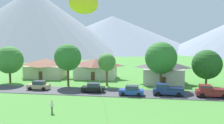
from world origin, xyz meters
TOP-DOWN VIEW (x-y plane):
  - road_strip at (0.00, 28.17)m, footprint 160.00×6.51m
  - mountain_east_ridge at (-64.46, 122.75)m, footprint 108.40×108.40m
  - mountain_far_east_ridge at (-23.35, 168.77)m, footprint 125.98×125.98m
  - house_leftmost at (-8.44, 43.16)m, footprint 10.51×6.95m
  - house_left_center at (-20.95, 42.09)m, footprint 9.87×7.02m
  - house_right_center at (7.56, 39.19)m, footprint 9.06×8.32m
  - tree_left_of_center at (-4.12, 34.33)m, footprint 3.71×3.71m
  - tree_center at (6.87, 34.11)m, footprint 6.38×6.38m
  - tree_right_of_center at (16.11, 36.26)m, footprint 5.97×5.97m
  - tree_near_right at (-25.85, 34.06)m, footprint 6.05×6.05m
  - tree_far_right at (-12.05, 32.93)m, footprint 5.57×5.57m
  - parked_car_blue_west_end at (1.59, 26.63)m, footprint 4.25×2.18m
  - parked_car_black_mid_east at (-5.53, 27.88)m, footprint 4.27×2.22m
  - parked_car_tan_east_end at (-16.43, 28.46)m, footprint 4.27×2.22m
  - pickup_truck_navy_west_side at (7.75, 27.56)m, footprint 5.29×2.51m
  - pickup_truck_maroon_east_side at (14.97, 27.39)m, footprint 5.29×2.51m
  - kite_flyer_with_kite at (-3.10, 13.23)m, footprint 6.03×7.57m
  - watcher_person at (-8.31, 15.42)m, footprint 0.56×0.24m

SIDE VIEW (x-z plane):
  - road_strip at x=0.00m, z-range 0.00..0.08m
  - parked_car_blue_west_end at x=1.59m, z-range 0.03..1.71m
  - parked_car_black_mid_east at x=-5.53m, z-range 0.03..1.71m
  - parked_car_tan_east_end at x=-16.43m, z-range 0.03..1.71m
  - watcher_person at x=-8.31m, z-range 0.04..1.71m
  - pickup_truck_navy_west_side at x=7.75m, z-range 0.06..2.06m
  - pickup_truck_maroon_east_side at x=14.97m, z-range 0.06..2.06m
  - house_left_center at x=-20.95m, z-range 0.09..4.86m
  - house_leftmost at x=-8.44m, z-range 0.09..4.92m
  - house_right_center at x=7.56m, z-range 0.09..5.37m
  - tree_right_of_center at x=16.11m, z-range 0.80..8.39m
  - tree_left_of_center at x=-4.12m, z-range 1.51..8.32m
  - tree_near_right at x=-25.85m, z-range 1.04..9.19m
  - tree_far_right at x=-12.05m, z-range 1.58..10.35m
  - tree_center at x=6.87m, z-range 1.41..10.62m
  - mountain_far_east_ridge at x=-23.35m, z-range 0.00..25.85m
  - kite_flyer_with_kite at x=-3.10m, z-range 6.32..21.72m
  - mountain_east_ridge at x=-64.46m, z-range 0.00..38.66m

